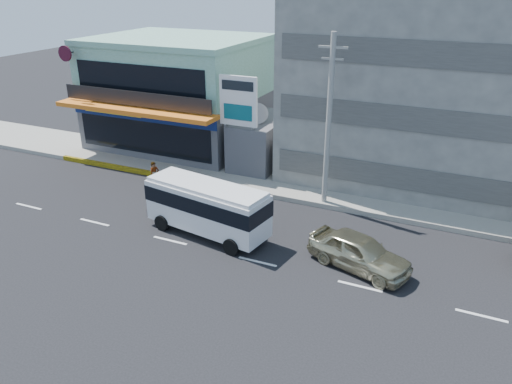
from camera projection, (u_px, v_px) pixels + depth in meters
ground at (170, 241)px, 25.95m from camera, size 120.00×120.00×0.00m
sidewalk at (319, 188)px, 31.91m from camera, size 70.00×5.00×0.30m
shop_building at (180, 95)px, 38.98m from camera, size 12.40×11.70×8.00m
concrete_building at (426, 71)px, 31.83m from camera, size 16.00×12.00×14.00m
gap_structure at (263, 143)px, 35.24m from camera, size 3.00×6.00×3.50m
satellite_dish at (257, 121)px, 33.67m from camera, size 1.50×1.50×0.15m
billboard at (238, 107)px, 31.81m from camera, size 2.60×0.18×6.90m
utility_pole_near at (329, 122)px, 27.76m from camera, size 1.60×0.30×10.00m
minibus at (207, 205)px, 25.97m from camera, size 7.06×3.24×2.85m
sedan at (359, 252)px, 23.25m from camera, size 5.34×3.43×1.69m
motorcycle_rider at (156, 185)px, 30.94m from camera, size 1.82×1.23×2.21m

